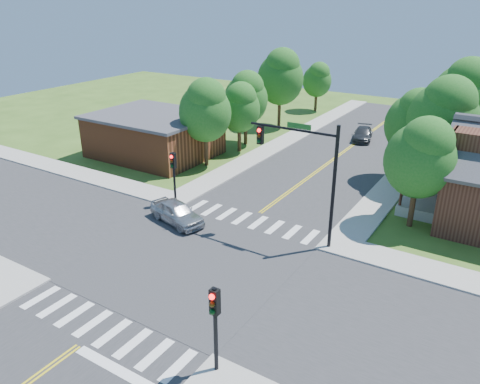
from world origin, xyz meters
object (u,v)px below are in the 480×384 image
Objects in this scene: car_silver at (177,213)px; signal_pole_se at (215,315)px; signal_mast_ne at (306,163)px; car_dgrey at (363,134)px; signal_pole_nw at (173,169)px.

signal_pole_se is at bearing -119.18° from car_silver.
signal_mast_ne is 11.55m from signal_pole_se.
signal_mast_ne is 1.62× the size of car_silver.
signal_pole_se reaches higher than car_dgrey.
signal_pole_nw is 0.85× the size of car_silver.
signal_pole_se is 33.69m from car_dgrey.
signal_mast_ne reaches higher than car_dgrey.
signal_pole_se is 1.00× the size of signal_pole_nw.
signal_mast_ne is 22.69m from car_dgrey.
signal_pole_se reaches higher than car_silver.
car_silver is 24.39m from car_dgrey.
signal_pole_se is at bearing -94.42° from car_dgrey.
signal_pole_nw is at bearing 135.00° from signal_pole_se.
car_silver is 1.00× the size of car_dgrey.
signal_mast_ne is at bearing -59.63° from car_silver.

